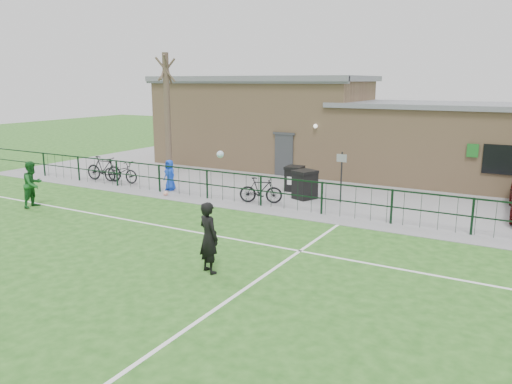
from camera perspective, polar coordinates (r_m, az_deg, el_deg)
The scene contains 18 objects.
ground at distance 12.12m, azimuth -11.99°, elevation -10.53°, with size 90.00×90.00×0.00m, color #235519.
paving_strip at distance 23.48m, azimuth 10.33°, elevation 0.85°, with size 34.00×13.00×0.02m, color gray.
pitch_line_touch at distance 18.34m, azimuth 4.34°, elevation -2.30°, with size 28.00×0.10×0.01m, color white.
pitch_line_mid at distance 15.12m, azimuth -1.89°, elevation -5.52°, with size 28.00×0.10×0.01m, color white.
pitch_line_perp at distance 10.98m, azimuth -3.95°, elevation -12.76°, with size 0.10×16.00×0.01m, color white.
perimeter_fence at distance 18.37m, azimuth 4.64°, elevation -0.36°, with size 28.00×0.10×1.20m, color black.
bare_tree at distance 24.41m, azimuth -10.08°, elevation 8.39°, with size 0.30×0.30×6.00m, color #4C3B2E.
wheelie_bin_left at distance 21.75m, azimuth 4.42°, elevation 1.45°, with size 0.66×0.75×0.99m, color black.
wheelie_bin_right at distance 20.26m, azimuth 5.60°, elevation 0.73°, with size 0.72×0.81×1.08m, color black.
sign_post at distance 19.78m, azimuth 9.72°, elevation 1.67°, with size 0.06×0.06×2.00m, color black.
bicycle_b at distance 24.93m, azimuth -17.00°, elevation 2.57°, with size 0.55×1.96×1.18m, color black.
bicycle_c at distance 24.29m, azimuth -15.23°, elevation 2.24°, with size 0.68×1.94×1.02m, color black.
bicycle_d at distance 19.48m, azimuth 0.55°, elevation 0.21°, with size 0.48×1.69×1.02m, color black.
spectator_child at distance 22.06m, azimuth -9.83°, elevation 1.92°, with size 0.66×0.43×1.34m, color blue.
goalkeeper_kick at distance 12.51m, azimuth -5.40°, elevation -4.97°, with size 2.03×3.30×2.63m.
outfield_player at distance 20.68m, azimuth -24.15°, elevation 0.81°, with size 0.85×0.67×1.76m, color #1A5B22.
ball_ground at distance 21.17m, azimuth -10.29°, elevation -0.18°, with size 0.20×0.20×0.20m, color silver.
clubhouse at distance 26.25m, azimuth 10.90°, elevation 6.93°, with size 24.25×5.40×4.96m.
Camera 1 is at (7.55, -8.24, 4.70)m, focal length 35.00 mm.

